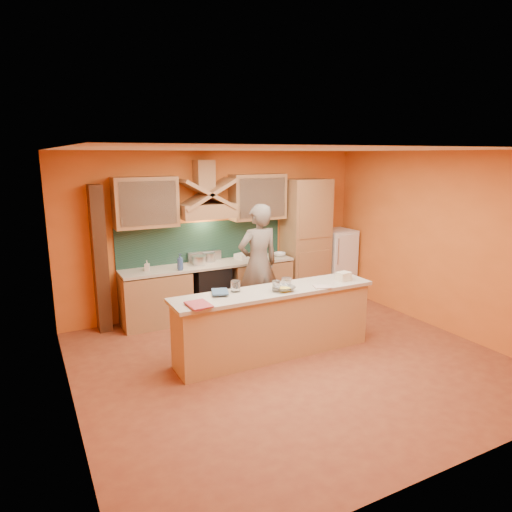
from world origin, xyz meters
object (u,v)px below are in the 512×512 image
stove (210,290)px  person (258,264)px  kitchen_scale (287,283)px  fridge (337,262)px  mixing_bowl (284,288)px

stove → person: size_ratio=0.46×
kitchen_scale → fridge: bearing=42.0°
stove → fridge: fridge is taller
person → kitchen_scale: bearing=80.1°
kitchen_scale → mixing_bowl: (-0.16, -0.20, -0.01)m
stove → mixing_bowl: size_ratio=3.26×
fridge → mixing_bowl: 3.16m
mixing_bowl → kitchen_scale: bearing=51.9°
fridge → kitchen_scale: 2.92m
stove → kitchen_scale: size_ratio=8.51×
fridge → mixing_bowl: fridge is taller
person → mixing_bowl: bearing=74.9°
person → mixing_bowl: 1.40m
stove → person: (0.60, -0.65, 0.54)m
fridge → person: 2.23m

